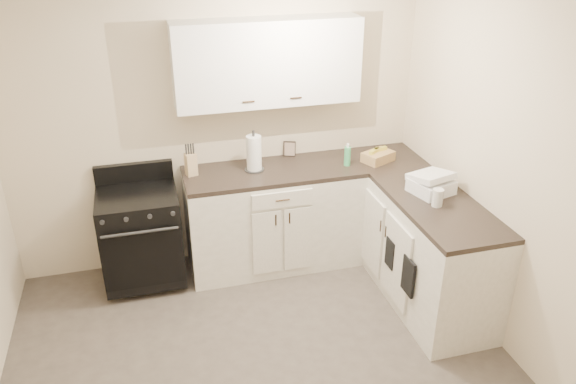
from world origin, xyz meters
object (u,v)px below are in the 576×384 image
object	(u,v)px
knife_block	(191,164)
countertop_grill	(431,186)
paper_towel	(254,153)
stove	(142,237)
wicker_basket	(378,157)

from	to	relation	value
knife_block	countertop_grill	world-z (taller)	knife_block
knife_block	paper_towel	size ratio (longest dim) A/B	0.62
stove	countertop_grill	bearing A→B (deg)	-18.08
paper_towel	wicker_basket	size ratio (longest dim) A/B	1.16
knife_block	stove	bearing A→B (deg)	176.43
stove	knife_block	bearing A→B (deg)	11.87
stove	countertop_grill	xyz separation A→B (m)	(2.27, -0.74, 0.53)
knife_block	paper_towel	bearing A→B (deg)	-19.70
countertop_grill	wicker_basket	bearing A→B (deg)	86.60
countertop_grill	paper_towel	bearing A→B (deg)	131.81
knife_block	countertop_grill	size ratio (longest dim) A/B	0.66
stove	wicker_basket	distance (m)	2.19
wicker_basket	stove	bearing A→B (deg)	178.72
knife_block	wicker_basket	distance (m)	1.65
stove	wicker_basket	world-z (taller)	wicker_basket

